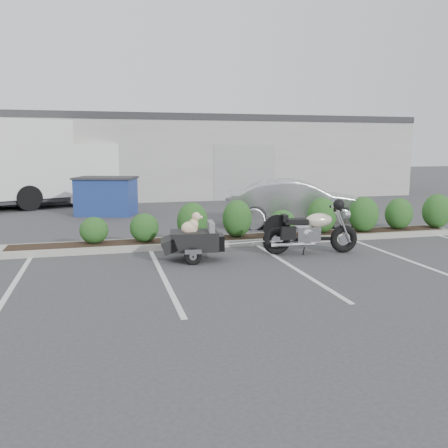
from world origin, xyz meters
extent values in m
plane|color=#38383A|center=(0.00, 0.00, 0.00)|extent=(90.00, 90.00, 0.00)
cube|color=#9E9E93|center=(1.00, 2.20, 0.07)|extent=(12.00, 1.00, 0.15)
cube|color=#9EA099|center=(0.00, 17.00, 2.00)|extent=(26.00, 10.00, 4.00)
torus|color=black|center=(1.31, 0.68, 0.32)|extent=(0.68, 0.25, 0.66)
torus|color=black|center=(2.92, 0.47, 0.32)|extent=(0.68, 0.25, 0.66)
cylinder|color=silver|center=(1.31, 0.68, 0.32)|extent=(0.29, 0.15, 0.28)
cylinder|color=silver|center=(2.92, 0.47, 0.32)|extent=(0.25, 0.13, 0.24)
cylinder|color=silver|center=(2.84, 0.38, 0.69)|extent=(0.43, 0.10, 0.87)
cylinder|color=silver|center=(2.86, 0.57, 0.69)|extent=(0.43, 0.10, 0.87)
cylinder|color=silver|center=(2.70, 0.50, 1.06)|extent=(0.12, 0.69, 0.03)
cylinder|color=silver|center=(2.97, 0.46, 0.90)|extent=(0.14, 0.19, 0.18)
sphere|color=black|center=(2.62, 0.21, 1.18)|extent=(0.29, 0.29, 0.26)
cube|color=silver|center=(2.04, 0.58, 0.47)|extent=(0.58, 0.40, 0.33)
cube|color=black|center=(2.14, 0.57, 0.34)|extent=(0.89, 0.21, 0.08)
ellipsoid|color=beige|center=(2.31, 0.55, 0.79)|extent=(0.69, 0.45, 0.32)
cube|color=black|center=(1.75, 0.62, 0.77)|extent=(0.57, 0.36, 0.12)
cube|color=black|center=(1.49, 0.65, 0.86)|extent=(0.16, 0.31, 0.16)
cylinder|color=silver|center=(1.63, 0.46, 0.26)|extent=(1.04, 0.22, 0.09)
cylinder|color=silver|center=(1.67, 0.81, 0.26)|extent=(1.04, 0.22, 0.09)
cube|color=black|center=(1.47, 0.38, 0.54)|extent=(0.35, 0.18, 0.30)
cube|color=black|center=(-0.66, 0.57, 0.44)|extent=(1.12, 0.84, 0.41)
cube|color=slate|center=(-0.29, 0.53, 0.71)|extent=(0.20, 0.62, 0.30)
cube|color=slate|center=(-0.61, 0.57, 0.55)|extent=(0.76, 0.69, 0.04)
cube|color=black|center=(-1.20, 0.65, 0.37)|extent=(0.46, 0.75, 0.36)
cube|color=black|center=(-0.11, 0.50, 0.39)|extent=(0.26, 0.51, 0.33)
torus|color=black|center=(-0.76, 0.17, 0.18)|extent=(0.39, 0.16, 0.38)
torus|color=black|center=(-0.65, 0.99, 0.18)|extent=(0.39, 0.16, 0.38)
cube|color=silver|center=(-0.77, 0.12, 0.30)|extent=(0.36, 0.12, 0.10)
cube|color=silver|center=(-0.65, 1.04, 0.30)|extent=(0.36, 0.12, 0.10)
cylinder|color=black|center=(-0.71, 0.58, 0.18)|extent=(0.15, 0.88, 0.04)
cylinder|color=silver|center=(0.12, 0.47, 0.32)|extent=(0.59, 0.11, 0.04)
ellipsoid|color=beige|center=(-0.76, 0.57, 0.72)|extent=(0.40, 0.30, 0.30)
ellipsoid|color=beige|center=(-0.67, 0.56, 0.80)|extent=(0.24, 0.23, 0.27)
sphere|color=beige|center=(-0.61, 0.56, 0.98)|extent=(0.21, 0.21, 0.19)
ellipsoid|color=beige|center=(-0.52, 0.54, 0.96)|extent=(0.15, 0.10, 0.07)
sphere|color=black|center=(-0.47, 0.54, 0.96)|extent=(0.04, 0.04, 0.04)
ellipsoid|color=beige|center=(-0.66, 0.51, 1.00)|extent=(0.05, 0.05, 0.10)
ellipsoid|color=beige|center=(-0.64, 0.61, 1.00)|extent=(0.05, 0.05, 0.10)
cylinder|color=beige|center=(-0.65, 0.50, 0.61)|extent=(0.05, 0.05, 0.12)
cylinder|color=beige|center=(-0.63, 0.62, 0.61)|extent=(0.05, 0.05, 0.12)
imported|color=#AFB0B6|center=(3.33, 4.16, 0.74)|extent=(4.73, 2.94, 1.47)
cube|color=navy|center=(-2.41, 8.43, 0.67)|extent=(2.34, 1.91, 1.34)
cube|color=#2D2D30|center=(-2.41, 8.43, 1.37)|extent=(2.48, 2.05, 0.07)
cube|color=silver|center=(-3.33, 12.68, 1.39)|extent=(3.08, 3.25, 2.45)
cube|color=black|center=(-3.33, 12.68, 1.06)|extent=(0.95, 1.96, 1.11)
cube|color=silver|center=(-6.47, 11.26, 2.00)|extent=(5.76, 4.54, 3.11)
cube|color=#2D2D30|center=(-5.66, 11.62, 0.39)|extent=(8.10, 5.45, 0.22)
cylinder|color=black|center=(-3.03, 11.47, 0.50)|extent=(1.04, 0.70, 1.00)
cylinder|color=black|center=(-4.04, 13.70, 0.50)|extent=(1.04, 0.70, 1.00)
cylinder|color=black|center=(-5.36, 10.42, 0.50)|extent=(1.04, 0.70, 1.00)
cylinder|color=black|center=(-6.37, 12.65, 0.50)|extent=(1.04, 0.70, 1.00)
camera|label=1|loc=(-2.59, -9.47, 2.46)|focal=38.00mm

